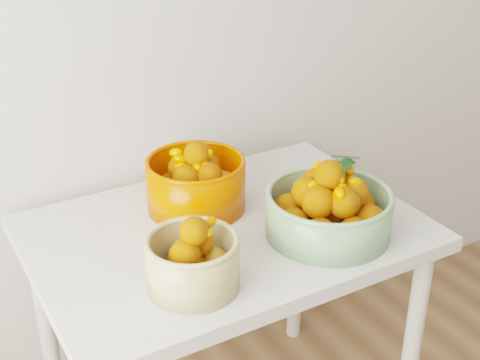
{
  "coord_description": "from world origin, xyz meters",
  "views": [
    {
      "loc": [
        -1.13,
        0.28,
        1.66
      ],
      "look_at": [
        -0.42,
        1.53,
        0.92
      ],
      "focal_mm": 50.0,
      "sensor_mm": 36.0,
      "label": 1
    }
  ],
  "objects_px": {
    "table": "(226,257)",
    "bowl_orange": "(196,182)",
    "bowl_green": "(328,209)",
    "bowl_cream": "(193,261)"
  },
  "relations": [
    {
      "from": "table",
      "to": "bowl_orange",
      "type": "bearing_deg",
      "value": 98.09
    },
    {
      "from": "bowl_green",
      "to": "bowl_orange",
      "type": "xyz_separation_m",
      "value": [
        -0.23,
        0.29,
        0.01
      ]
    },
    {
      "from": "bowl_cream",
      "to": "bowl_orange",
      "type": "xyz_separation_m",
      "value": [
        0.17,
        0.32,
        0.01
      ]
    },
    {
      "from": "table",
      "to": "bowl_cream",
      "type": "relative_size",
      "value": 3.83
    },
    {
      "from": "bowl_cream",
      "to": "bowl_green",
      "type": "xyz_separation_m",
      "value": [
        0.4,
        0.03,
        0.0
      ]
    },
    {
      "from": "table",
      "to": "bowl_cream",
      "type": "distance_m",
      "value": 0.32
    },
    {
      "from": "bowl_cream",
      "to": "bowl_green",
      "type": "relative_size",
      "value": 0.76
    },
    {
      "from": "bowl_green",
      "to": "table",
      "type": "bearing_deg",
      "value": 143.33
    },
    {
      "from": "bowl_green",
      "to": "bowl_orange",
      "type": "height_order",
      "value": "bowl_green"
    },
    {
      "from": "table",
      "to": "bowl_cream",
      "type": "height_order",
      "value": "bowl_cream"
    }
  ]
}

